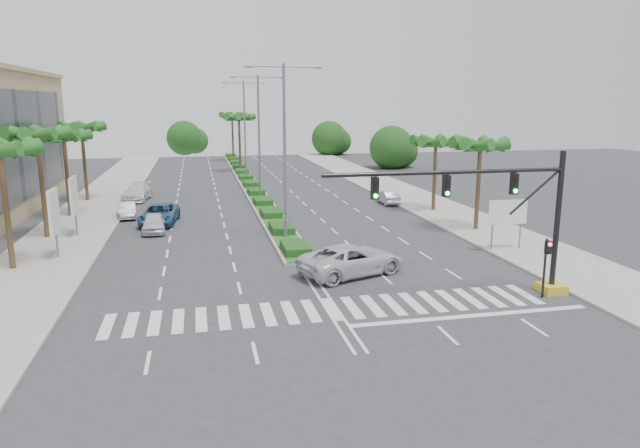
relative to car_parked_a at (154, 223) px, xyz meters
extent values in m
plane|color=#333335|center=(9.21, -18.60, -0.70)|extent=(160.00, 160.00, 0.00)
cube|color=gray|center=(24.41, 1.40, -0.62)|extent=(6.00, 120.00, 0.15)
cube|color=gray|center=(-5.99, 1.40, -0.62)|extent=(6.00, 120.00, 0.15)
cube|color=gray|center=(9.21, 26.40, -0.60)|extent=(2.20, 75.00, 0.20)
cube|color=#265A1F|center=(9.21, 26.40, -0.48)|extent=(1.80, 75.00, 0.04)
cube|color=gold|center=(20.71, -18.60, -0.47)|extent=(1.20, 1.20, 0.45)
cylinder|color=black|center=(20.71, -18.60, 3.00)|extent=(0.28, 0.28, 7.00)
cylinder|color=black|center=(14.71, -18.60, 5.60)|extent=(12.00, 0.20, 0.20)
cylinder|color=black|center=(19.31, -18.60, 4.50)|extent=(2.53, 0.12, 2.15)
cube|color=black|center=(18.21, -18.60, 4.95)|extent=(0.32, 0.24, 1.00)
cylinder|color=#19E533|center=(18.21, -18.74, 4.63)|extent=(0.20, 0.06, 0.20)
cube|color=black|center=(14.71, -18.60, 4.95)|extent=(0.32, 0.24, 1.00)
cylinder|color=#19E533|center=(14.71, -18.74, 4.63)|extent=(0.20, 0.06, 0.20)
cube|color=black|center=(11.21, -18.60, 4.95)|extent=(0.32, 0.24, 1.00)
cylinder|color=#19E533|center=(11.21, -18.74, 4.63)|extent=(0.20, 0.06, 0.20)
cylinder|color=black|center=(19.81, -19.20, 0.80)|extent=(0.12, 0.12, 3.00)
cube|color=black|center=(19.81, -19.35, 1.90)|extent=(0.28, 0.22, 0.65)
cylinder|color=red|center=(19.81, -19.48, 2.08)|extent=(0.18, 0.05, 0.18)
cylinder|color=slate|center=(21.71, -10.60, 0.70)|extent=(0.10, 0.10, 2.80)
cylinder|color=slate|center=(23.71, -10.60, 0.70)|extent=(0.10, 0.10, 2.80)
cube|color=#0C6638|center=(22.71, -10.60, 1.90)|extent=(2.60, 0.08, 1.50)
cube|color=white|center=(22.71, -10.65, 1.90)|extent=(2.70, 0.02, 1.60)
cylinder|color=slate|center=(-5.29, -6.60, 0.70)|extent=(0.12, 0.12, 2.80)
cube|color=white|center=(-5.29, -6.60, 2.30)|extent=(0.18, 2.10, 2.70)
cube|color=#D8594C|center=(-5.29, -6.60, 2.30)|extent=(0.12, 2.00, 2.60)
cylinder|color=slate|center=(-5.29, -0.60, 0.70)|extent=(0.12, 0.12, 2.80)
cube|color=white|center=(-5.29, -0.60, 2.30)|extent=(0.18, 2.10, 2.70)
cube|color=#D8594C|center=(-5.29, -0.60, 2.30)|extent=(0.12, 2.00, 2.60)
cylinder|color=brown|center=(-7.29, -8.60, 2.80)|extent=(0.32, 0.32, 7.00)
cone|color=#215E1D|center=(-6.19, -8.60, 6.10)|extent=(0.90, 3.62, 1.50)
cone|color=#215E1D|center=(-6.60, -7.74, 6.10)|extent=(3.39, 2.96, 1.50)
cone|color=#215E1D|center=(-7.53, -7.52, 6.10)|extent=(3.73, 1.68, 1.50)
cone|color=#215E1D|center=(-6.60, -9.46, 6.10)|extent=(3.39, 2.96, 1.50)
cylinder|color=brown|center=(-7.29, -0.60, 3.00)|extent=(0.32, 0.32, 7.40)
sphere|color=brown|center=(-7.29, -0.60, 6.60)|extent=(0.70, 0.70, 0.70)
cone|color=#215E1D|center=(-6.19, -0.60, 6.50)|extent=(0.90, 3.62, 1.50)
cone|color=#215E1D|center=(-6.60, 0.26, 6.50)|extent=(3.39, 2.96, 1.50)
cone|color=#215E1D|center=(-7.53, 0.48, 6.50)|extent=(3.73, 1.68, 1.50)
cone|color=#215E1D|center=(-8.28, -0.12, 6.50)|extent=(2.38, 3.65, 1.50)
cone|color=#215E1D|center=(-8.28, -1.07, 6.50)|extent=(2.38, 3.65, 1.50)
cone|color=#215E1D|center=(-7.53, -1.67, 6.50)|extent=(3.73, 1.68, 1.50)
cone|color=#215E1D|center=(-6.60, -1.46, 6.50)|extent=(3.39, 2.96, 1.50)
cylinder|color=brown|center=(-7.29, 7.40, 2.70)|extent=(0.32, 0.32, 6.80)
sphere|color=brown|center=(-7.29, 7.40, 6.00)|extent=(0.70, 0.70, 0.70)
cone|color=#215E1D|center=(-6.19, 7.40, 5.90)|extent=(0.90, 3.62, 1.50)
cone|color=#215E1D|center=(-6.60, 8.26, 5.90)|extent=(3.39, 2.96, 1.50)
cone|color=#215E1D|center=(-7.53, 8.48, 5.90)|extent=(3.73, 1.68, 1.50)
cone|color=#215E1D|center=(-8.28, 7.88, 5.90)|extent=(2.38, 3.65, 1.50)
cone|color=#215E1D|center=(-8.28, 6.93, 5.90)|extent=(2.38, 3.65, 1.50)
cone|color=#215E1D|center=(-7.53, 6.33, 5.90)|extent=(3.73, 1.68, 1.50)
cone|color=#215E1D|center=(-6.60, 6.54, 5.90)|extent=(3.39, 2.96, 1.50)
cylinder|color=brown|center=(-7.29, 15.40, 2.90)|extent=(0.32, 0.32, 7.20)
sphere|color=brown|center=(-7.29, 15.40, 6.40)|extent=(0.70, 0.70, 0.70)
cone|color=#215E1D|center=(-6.19, 15.40, 6.30)|extent=(0.90, 3.62, 1.50)
cone|color=#215E1D|center=(-6.60, 16.26, 6.30)|extent=(3.39, 2.96, 1.50)
cone|color=#215E1D|center=(-7.53, 16.48, 6.30)|extent=(3.73, 1.68, 1.50)
cone|color=#215E1D|center=(-8.28, 15.88, 6.30)|extent=(2.38, 3.65, 1.50)
cone|color=#215E1D|center=(-8.28, 14.93, 6.30)|extent=(2.38, 3.65, 1.50)
cone|color=#215E1D|center=(-7.53, 14.33, 6.30)|extent=(3.73, 1.68, 1.50)
cone|color=#215E1D|center=(-6.60, 14.54, 6.30)|extent=(3.39, 2.96, 1.50)
cylinder|color=brown|center=(23.71, -4.60, 2.55)|extent=(0.32, 0.32, 6.50)
sphere|color=brown|center=(23.71, -4.60, 5.70)|extent=(0.70, 0.70, 0.70)
cone|color=#215E1D|center=(24.81, -4.60, 5.60)|extent=(0.90, 3.62, 1.50)
cone|color=#215E1D|center=(24.40, -3.74, 5.60)|extent=(3.39, 2.96, 1.50)
cone|color=#215E1D|center=(23.47, -3.52, 5.60)|extent=(3.73, 1.68, 1.50)
cone|color=#215E1D|center=(22.72, -4.12, 5.60)|extent=(2.38, 3.65, 1.50)
cone|color=#215E1D|center=(22.72, -5.07, 5.60)|extent=(2.38, 3.65, 1.50)
cone|color=#215E1D|center=(23.47, -5.67, 5.60)|extent=(3.73, 1.68, 1.50)
cone|color=#215E1D|center=(24.40, -5.46, 5.60)|extent=(3.39, 2.96, 1.50)
cylinder|color=brown|center=(23.71, 3.40, 2.40)|extent=(0.32, 0.32, 6.20)
sphere|color=brown|center=(23.71, 3.40, 5.40)|extent=(0.70, 0.70, 0.70)
cone|color=#215E1D|center=(24.81, 3.40, 5.30)|extent=(0.90, 3.62, 1.50)
cone|color=#215E1D|center=(24.40, 4.26, 5.30)|extent=(3.39, 2.96, 1.50)
cone|color=#215E1D|center=(23.47, 4.48, 5.30)|extent=(3.73, 1.68, 1.50)
cone|color=#215E1D|center=(22.72, 3.88, 5.30)|extent=(2.38, 3.65, 1.50)
cone|color=#215E1D|center=(22.72, 2.93, 5.30)|extent=(2.38, 3.65, 1.50)
cone|color=#215E1D|center=(23.47, 2.33, 5.30)|extent=(3.73, 1.68, 1.50)
cone|color=#215E1D|center=(24.40, 2.54, 5.30)|extent=(3.39, 2.96, 1.50)
cylinder|color=brown|center=(9.21, 36.40, 3.05)|extent=(0.32, 0.32, 7.50)
sphere|color=brown|center=(9.21, 36.40, 6.70)|extent=(0.70, 0.70, 0.70)
cone|color=#215E1D|center=(10.31, 36.40, 6.60)|extent=(0.90, 3.62, 1.50)
cone|color=#215E1D|center=(9.90, 37.26, 6.60)|extent=(3.39, 2.96, 1.50)
cone|color=#215E1D|center=(8.97, 37.48, 6.60)|extent=(3.73, 1.68, 1.50)
cone|color=#215E1D|center=(8.22, 36.88, 6.60)|extent=(2.38, 3.65, 1.50)
cone|color=#215E1D|center=(8.22, 35.93, 6.60)|extent=(2.38, 3.65, 1.50)
cone|color=#215E1D|center=(8.97, 35.33, 6.60)|extent=(3.73, 1.68, 1.50)
cone|color=#215E1D|center=(9.90, 35.54, 6.60)|extent=(3.39, 2.96, 1.50)
cylinder|color=brown|center=(9.21, 51.40, 3.05)|extent=(0.32, 0.32, 7.50)
sphere|color=brown|center=(9.21, 51.40, 6.70)|extent=(0.70, 0.70, 0.70)
cone|color=#215E1D|center=(10.31, 51.40, 6.60)|extent=(0.90, 3.62, 1.50)
cone|color=#215E1D|center=(9.90, 52.26, 6.60)|extent=(3.39, 2.96, 1.50)
cone|color=#215E1D|center=(8.97, 52.48, 6.60)|extent=(3.73, 1.68, 1.50)
cone|color=#215E1D|center=(8.22, 51.88, 6.60)|extent=(2.38, 3.65, 1.50)
cone|color=#215E1D|center=(8.22, 50.93, 6.60)|extent=(2.38, 3.65, 1.50)
cone|color=#215E1D|center=(8.97, 50.33, 6.60)|extent=(3.73, 1.68, 1.50)
cone|color=#215E1D|center=(9.90, 50.54, 6.60)|extent=(3.39, 2.96, 1.50)
cylinder|color=slate|center=(9.21, -4.60, 5.30)|extent=(0.20, 0.20, 12.00)
cylinder|color=slate|center=(8.01, -4.60, 11.10)|extent=(2.40, 0.10, 0.10)
cylinder|color=slate|center=(10.41, -4.60, 11.10)|extent=(2.40, 0.10, 0.10)
cube|color=slate|center=(6.91, -4.60, 11.05)|extent=(0.50, 0.25, 0.12)
cube|color=slate|center=(11.51, -4.60, 11.05)|extent=(0.50, 0.25, 0.12)
cylinder|color=slate|center=(9.21, 11.40, 5.30)|extent=(0.20, 0.20, 12.00)
cylinder|color=slate|center=(8.01, 11.40, 11.10)|extent=(2.40, 0.10, 0.10)
cylinder|color=slate|center=(10.41, 11.40, 11.10)|extent=(2.40, 0.10, 0.10)
cube|color=slate|center=(6.91, 11.40, 11.05)|extent=(0.50, 0.25, 0.12)
cube|color=slate|center=(11.51, 11.40, 11.05)|extent=(0.50, 0.25, 0.12)
cylinder|color=slate|center=(9.21, 27.40, 5.30)|extent=(0.20, 0.20, 12.00)
cylinder|color=slate|center=(8.01, 27.40, 11.10)|extent=(2.40, 0.10, 0.10)
cylinder|color=slate|center=(10.41, 27.40, 11.10)|extent=(2.40, 0.10, 0.10)
cube|color=slate|center=(6.91, 27.40, 11.05)|extent=(0.50, 0.25, 0.12)
cube|color=slate|center=(11.51, 27.40, 11.05)|extent=(0.50, 0.25, 0.12)
imported|color=silver|center=(0.00, 0.00, 0.00)|extent=(1.75, 4.14, 1.40)
imported|color=silver|center=(-2.59, 6.18, -0.05)|extent=(1.86, 4.06, 1.29)
imported|color=#2A5481|center=(0.24, 2.92, 0.09)|extent=(3.22, 5.91, 1.57)
imported|color=silver|center=(-2.59, 15.11, 0.09)|extent=(2.90, 5.66, 1.57)
imported|color=silver|center=(11.59, -13.44, 0.16)|extent=(6.78, 4.85, 1.72)
imported|color=#B3B3B8|center=(21.01, 7.89, -0.06)|extent=(1.42, 3.88, 1.27)
camera|label=1|loc=(3.34, -43.16, 8.79)|focal=32.00mm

